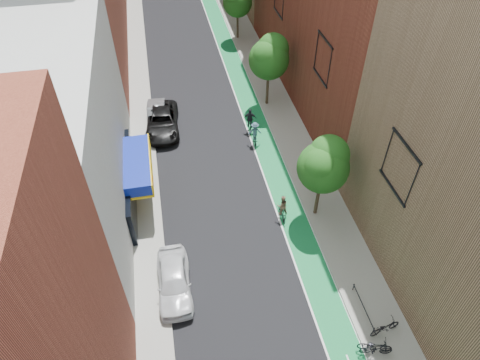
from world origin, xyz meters
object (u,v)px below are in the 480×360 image
parked_car_black (162,122)px  parked_car_silver (157,115)px  cyclist_lane_near (282,209)px  cyclist_lane_mid (250,123)px  parked_car_white (174,281)px  cyclist_lane_far (255,134)px

parked_car_black → parked_car_silver: size_ratio=1.36×
cyclist_lane_near → cyclist_lane_mid: cyclist_lane_mid is taller
parked_car_black → cyclist_lane_near: bearing=-54.4°
cyclist_lane_mid → parked_car_silver: bearing=-6.6°
parked_car_silver → cyclist_lane_mid: cyclist_lane_mid is taller
parked_car_silver → parked_car_white: bearing=-86.4°
parked_car_white → cyclist_lane_mid: size_ratio=2.26×
cyclist_lane_mid → cyclist_lane_near: bearing=104.4°
parked_car_silver → cyclist_lane_far: cyclist_lane_far is taller
cyclist_lane_near → cyclist_lane_far: bearing=-90.4°
parked_car_white → cyclist_lane_far: size_ratio=2.38×
parked_car_black → parked_car_silver: parked_car_black is taller
parked_car_black → cyclist_lane_near: (7.37, -11.87, 0.01)m
cyclist_lane_mid → parked_car_white: bearing=76.0°
parked_car_silver → cyclist_lane_far: 9.13m
cyclist_lane_near → parked_car_silver: bearing=-59.7°
parked_car_black → cyclist_lane_far: (7.37, -3.46, 0.14)m
parked_car_white → cyclist_lane_near: (7.80, 4.28, 0.00)m
cyclist_lane_near → cyclist_lane_far: cyclist_lane_far is taller
parked_car_white → parked_car_silver: size_ratio=1.12×
parked_car_silver → cyclist_lane_near: size_ratio=2.22×
cyclist_lane_near → cyclist_lane_mid: bearing=-90.4°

